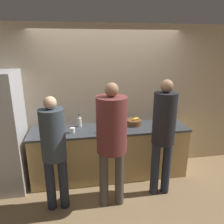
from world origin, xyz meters
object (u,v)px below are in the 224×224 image
object	(u,v)px
cup_white	(72,130)
person_left	(54,146)
bottle_clear	(79,122)
person_right	(163,130)
bottle_red	(105,127)
person_center	(112,134)
fruit_bowl	(134,122)
utensil_crock	(170,115)

from	to	relation	value
cup_white	person_left	bearing A→B (deg)	-112.04
bottle_clear	person_right	bearing A→B (deg)	-33.39
bottle_red	person_center	bearing A→B (deg)	-89.36
fruit_bowl	bottle_clear	size ratio (longest dim) A/B	1.22
person_left	cup_white	world-z (taller)	person_left
person_center	utensil_crock	bearing A→B (deg)	38.03
person_center	utensil_crock	world-z (taller)	person_center
fruit_bowl	utensil_crock	xyz separation A→B (m)	(0.74, 0.17, 0.03)
fruit_bowl	cup_white	bearing A→B (deg)	-170.71
person_left	fruit_bowl	bearing A→B (deg)	30.53
person_right	person_center	bearing A→B (deg)	-170.84
person_right	bottle_red	distance (m)	0.92
person_right	fruit_bowl	distance (m)	0.76
person_right	cup_white	size ratio (longest dim) A/B	21.78
person_center	fruit_bowl	world-z (taller)	person_center
utensil_crock	bottle_clear	distance (m)	1.69
person_center	fruit_bowl	size ratio (longest dim) A/B	6.81
person_left	bottle_clear	bearing A→B (deg)	67.09
person_center	bottle_red	xyz separation A→B (m)	(-0.01, 0.58, -0.13)
fruit_bowl	cup_white	xyz separation A→B (m)	(-1.07, -0.17, -0.01)
person_left	utensil_crock	world-z (taller)	person_left
cup_white	person_right	bearing A→B (deg)	-21.91
fruit_bowl	person_center	bearing A→B (deg)	-122.82
fruit_bowl	person_left	bearing A→B (deg)	-149.47
cup_white	bottle_clear	bearing A→B (deg)	65.13
person_center	bottle_clear	bearing A→B (deg)	114.04
fruit_bowl	bottle_red	world-z (taller)	bottle_red
bottle_clear	cup_white	size ratio (longest dim) A/B	2.62
fruit_bowl	bottle_clear	xyz separation A→B (m)	(-0.95, 0.09, 0.04)
bottle_clear	utensil_crock	bearing A→B (deg)	2.88
person_right	cup_white	xyz separation A→B (m)	(-1.32, 0.53, -0.13)
person_center	fruit_bowl	bearing A→B (deg)	57.18
person_center	bottle_clear	size ratio (longest dim) A/B	8.30
person_left	utensil_crock	bearing A→B (deg)	24.65
bottle_clear	person_center	bearing A→B (deg)	-65.96
person_right	person_left	bearing A→B (deg)	-177.55
person_left	cup_white	distance (m)	0.64
person_left	fruit_bowl	distance (m)	1.52
person_right	cup_white	distance (m)	1.43
person_right	fruit_bowl	bearing A→B (deg)	109.73
fruit_bowl	bottle_red	bearing A→B (deg)	-155.00
fruit_bowl	bottle_red	size ratio (longest dim) A/B	1.23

